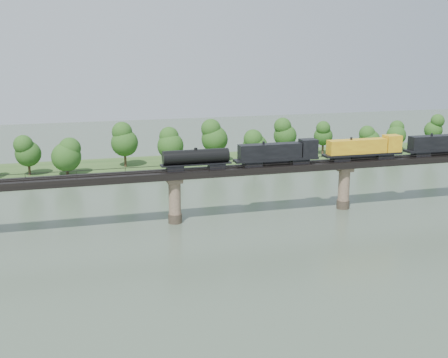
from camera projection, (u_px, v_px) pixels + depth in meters
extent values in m
plane|color=#3B4B3A|center=(209.00, 277.00, 93.23)|extent=(400.00, 400.00, 0.00)
cube|color=#2D4C1E|center=(141.00, 167.00, 172.57)|extent=(300.00, 24.00, 1.60)
cylinder|color=#473A2D|center=(175.00, 218.00, 121.06)|extent=(3.00, 3.00, 2.00)
cylinder|color=#8F745D|center=(175.00, 198.00, 120.00)|extent=(2.60, 2.60, 9.00)
cube|color=#8F745D|center=(174.00, 180.00, 119.06)|extent=(3.20, 3.20, 1.00)
cylinder|color=#473A2D|center=(343.00, 204.00, 131.59)|extent=(3.00, 3.00, 2.00)
cylinder|color=#8F745D|center=(344.00, 186.00, 130.53)|extent=(2.60, 2.60, 9.00)
cube|color=#8F745D|center=(345.00, 169.00, 129.59)|extent=(3.20, 3.20, 1.00)
cube|color=black|center=(174.00, 174.00, 118.77)|extent=(220.00, 5.00, 1.50)
cube|color=black|center=(175.00, 171.00, 117.87)|extent=(220.00, 0.12, 0.16)
cube|color=black|center=(173.00, 170.00, 119.27)|extent=(220.00, 0.12, 0.16)
cube|color=black|center=(176.00, 170.00, 116.18)|extent=(220.00, 0.10, 0.10)
cube|color=black|center=(172.00, 165.00, 120.67)|extent=(220.00, 0.10, 0.10)
cube|color=black|center=(176.00, 172.00, 116.26)|extent=(0.08, 0.08, 0.70)
cube|color=black|center=(172.00, 167.00, 120.75)|extent=(0.08, 0.08, 0.70)
cylinder|color=#382619|center=(29.00, 169.00, 157.73)|extent=(0.70, 0.70, 3.34)
sphere|color=#1B4513|center=(28.00, 154.00, 156.69)|extent=(7.18, 7.18, 7.18)
sphere|color=#1B4513|center=(27.00, 144.00, 156.03)|extent=(5.39, 5.39, 5.39)
cylinder|color=#382619|center=(67.00, 170.00, 157.97)|extent=(0.70, 0.70, 2.83)
sphere|color=#1B4513|center=(66.00, 157.00, 157.08)|extent=(8.26, 8.26, 8.26)
sphere|color=#1B4513|center=(66.00, 149.00, 156.53)|extent=(6.19, 6.19, 6.19)
cylinder|color=#382619|center=(125.00, 160.00, 168.41)|extent=(0.70, 0.70, 3.96)
sphere|color=#1B4513|center=(125.00, 143.00, 167.17)|extent=(8.07, 8.07, 8.07)
sphere|color=#1B4513|center=(124.00, 132.00, 166.39)|extent=(6.05, 6.05, 6.05)
cylinder|color=#382619|center=(171.00, 160.00, 170.63)|extent=(0.70, 0.70, 3.27)
sphere|color=#1B4513|center=(170.00, 146.00, 169.60)|extent=(8.03, 8.03, 8.03)
sphere|color=#1B4513|center=(170.00, 137.00, 168.96)|extent=(6.02, 6.02, 6.02)
cylinder|color=#382619|center=(215.00, 156.00, 175.36)|extent=(0.70, 0.70, 3.92)
sphere|color=#1B4513|center=(215.00, 139.00, 174.13)|extent=(8.29, 8.29, 8.29)
sphere|color=#1B4513|center=(215.00, 129.00, 173.37)|extent=(6.21, 6.21, 6.21)
cylinder|color=#382619|center=(255.00, 159.00, 171.84)|extent=(0.70, 0.70, 3.02)
sphere|color=#1B4513|center=(255.00, 147.00, 170.89)|extent=(7.74, 7.74, 7.74)
sphere|color=#1B4513|center=(255.00, 138.00, 170.30)|extent=(5.80, 5.80, 5.80)
cylinder|color=#382619|center=(285.00, 151.00, 183.34)|extent=(0.70, 0.70, 3.80)
sphere|color=#1B4513|center=(285.00, 136.00, 182.15)|extent=(7.47, 7.47, 7.47)
sphere|color=#1B4513|center=(285.00, 126.00, 181.41)|extent=(5.60, 5.60, 5.60)
cylinder|color=#382619|center=(323.00, 149.00, 187.20)|extent=(0.70, 0.70, 3.38)
sphere|color=#1B4513|center=(323.00, 136.00, 186.14)|extent=(6.23, 6.23, 6.23)
sphere|color=#1B4513|center=(324.00, 128.00, 185.48)|extent=(4.67, 4.67, 4.67)
cylinder|color=#382619|center=(369.00, 151.00, 185.43)|extent=(0.70, 0.70, 2.77)
sphere|color=#1B4513|center=(369.00, 140.00, 184.56)|extent=(7.04, 7.04, 7.04)
sphere|color=#1B4513|center=(370.00, 133.00, 184.02)|extent=(5.28, 5.28, 5.28)
cylinder|color=#382619|center=(395.00, 146.00, 193.75)|extent=(0.70, 0.70, 2.94)
sphere|color=#1B4513|center=(396.00, 135.00, 192.83)|extent=(6.73, 6.73, 6.73)
sphere|color=#1B4513|center=(397.00, 128.00, 192.25)|extent=(5.05, 5.05, 5.05)
cylinder|color=#382619|center=(432.00, 145.00, 193.58)|extent=(0.70, 0.70, 3.94)
sphere|color=#1B4513|center=(433.00, 130.00, 192.34)|extent=(6.17, 6.17, 6.17)
sphere|color=#1B4513|center=(434.00, 120.00, 191.57)|extent=(4.62, 4.62, 4.62)
cube|color=black|center=(421.00, 154.00, 134.26)|extent=(4.06, 2.43, 1.12)
cube|color=black|center=(441.00, 149.00, 135.56)|extent=(19.27, 3.04, 0.51)
cube|color=black|center=(437.00, 142.00, 134.72)|extent=(14.20, 2.74, 3.25)
cylinder|color=black|center=(441.00, 152.00, 135.69)|extent=(6.09, 1.42, 1.42)
cube|color=black|center=(383.00, 156.00, 131.59)|extent=(4.06, 2.43, 1.12)
cube|color=black|center=(340.00, 158.00, 128.65)|extent=(4.06, 2.43, 1.12)
cube|color=black|center=(362.00, 154.00, 129.95)|extent=(19.27, 3.04, 0.51)
cube|color=yellow|center=(357.00, 146.00, 129.11)|extent=(14.20, 2.74, 3.25)
cube|color=yellow|center=(392.00, 143.00, 131.44)|extent=(3.65, 3.04, 3.85)
cylinder|color=black|center=(362.00, 156.00, 130.08)|extent=(6.09, 1.42, 1.42)
cube|color=black|center=(299.00, 161.00, 125.98)|extent=(4.06, 2.43, 1.12)
cube|color=black|center=(252.00, 164.00, 123.04)|extent=(4.06, 2.43, 1.12)
cube|color=black|center=(276.00, 159.00, 124.35)|extent=(19.27, 3.04, 0.51)
cube|color=black|center=(270.00, 151.00, 123.50)|extent=(14.20, 2.74, 3.25)
cube|color=black|center=(308.00, 148.00, 125.83)|extent=(3.65, 3.04, 3.85)
cylinder|color=black|center=(276.00, 162.00, 124.48)|extent=(6.09, 1.42, 1.42)
cube|color=black|center=(217.00, 166.00, 120.91)|extent=(3.55, 2.23, 1.12)
cube|color=black|center=(175.00, 168.00, 118.51)|extent=(3.55, 2.23, 1.12)
cube|color=black|center=(196.00, 164.00, 119.55)|extent=(15.21, 2.43, 0.30)
cylinder|color=black|center=(196.00, 156.00, 119.17)|extent=(14.20, 3.04, 3.04)
cylinder|color=black|center=(196.00, 149.00, 118.79)|extent=(0.71, 0.71, 0.51)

